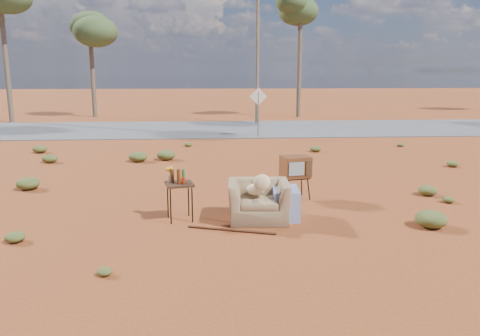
{
  "coord_description": "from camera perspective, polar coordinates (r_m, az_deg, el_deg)",
  "views": [
    {
      "loc": [
        -0.66,
        -8.65,
        2.91
      ],
      "look_at": [
        0.0,
        1.44,
        0.8
      ],
      "focal_mm": 35.0,
      "sensor_mm": 36.0,
      "label": 1
    }
  ],
  "objects": [
    {
      "name": "road_sign",
      "position": [
        20.81,
        2.24,
        7.89
      ],
      "size": [
        0.78,
        0.06,
        2.19
      ],
      "color": "brown",
      "rests_on": "ground"
    },
    {
      "name": "tv_unit",
      "position": [
        10.77,
        6.79,
        0.08
      ],
      "size": [
        0.72,
        0.62,
        1.0
      ],
      "rotation": [
        0.0,
        0.0,
        0.23
      ],
      "color": "black",
      "rests_on": "ground"
    },
    {
      "name": "ground",
      "position": [
        9.15,
        0.57,
        -6.76
      ],
      "size": [
        140.0,
        140.0,
        0.0
      ],
      "primitive_type": "plane",
      "color": "#91391D",
      "rests_on": "ground"
    },
    {
      "name": "eucalyptus_near_left",
      "position": [
        31.62,
        -17.85,
        15.84
      ],
      "size": [
        3.2,
        3.2,
        6.6
      ],
      "color": "brown",
      "rests_on": "ground"
    },
    {
      "name": "eucalyptus_center",
      "position": [
        30.39,
        7.39,
        18.33
      ],
      "size": [
        3.2,
        3.2,
        7.6
      ],
      "color": "brown",
      "rests_on": "ground"
    },
    {
      "name": "side_table",
      "position": [
        9.24,
        -7.66,
        -1.66
      ],
      "size": [
        0.62,
        0.62,
        1.05
      ],
      "rotation": [
        0.0,
        0.0,
        0.22
      ],
      "color": "#361F13",
      "rests_on": "ground"
    },
    {
      "name": "highway",
      "position": [
        23.83,
        -2.14,
        4.8
      ],
      "size": [
        140.0,
        7.0,
        0.04
      ],
      "primitive_type": "cube",
      "color": "#565659",
      "rests_on": "ground"
    },
    {
      "name": "armchair",
      "position": [
        9.27,
        2.91,
        -3.39
      ],
      "size": [
        1.44,
        0.9,
        1.04
      ],
      "rotation": [
        0.0,
        0.0,
        -0.06
      ],
      "color": "olive",
      "rests_on": "ground"
    },
    {
      "name": "rusty_bar",
      "position": [
        8.71,
        -1.06,
        -7.58
      ],
      "size": [
        1.62,
        0.57,
        0.05
      ],
      "primitive_type": "cylinder",
      "rotation": [
        0.0,
        1.57,
        -0.32
      ],
      "color": "#4D2514",
      "rests_on": "ground"
    },
    {
      "name": "utility_pole_center",
      "position": [
        26.31,
        2.13,
        14.46
      ],
      "size": [
        1.4,
        0.2,
        8.0
      ],
      "color": "brown",
      "rests_on": "ground"
    },
    {
      "name": "scrub_patch",
      "position": [
        13.35,
        -4.38,
        -0.23
      ],
      "size": [
        17.49,
        8.07,
        0.33
      ],
      "color": "#4B5525",
      "rests_on": "ground"
    }
  ]
}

